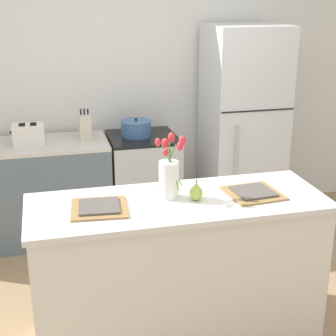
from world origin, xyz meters
TOP-DOWN VIEW (x-y plane):
  - ground_plane at (0.00, 0.00)m, footprint 10.00×10.00m
  - back_wall at (0.00, 2.00)m, footprint 5.20×0.08m
  - kitchen_island at (0.00, 0.00)m, footprint 1.80×0.66m
  - back_counter at (-1.06, 1.60)m, footprint 1.68×0.60m
  - stove_range at (0.10, 1.60)m, footprint 0.60×0.61m
  - refrigerator at (1.05, 1.60)m, footprint 0.68×0.67m
  - flower_vase at (-0.04, 0.06)m, footprint 0.18×0.14m
  - pear_figurine at (0.11, -0.02)m, footprint 0.08×0.08m
  - plate_setting_left at (-0.47, -0.02)m, footprint 0.35×0.35m
  - plate_setting_right at (0.47, -0.02)m, footprint 0.35×0.35m
  - toaster at (-0.88, 1.59)m, footprint 0.28×0.18m
  - cooking_pot at (0.05, 1.63)m, footprint 0.27×0.27m
  - knife_block at (-0.40, 1.62)m, footprint 0.10×0.14m

SIDE VIEW (x-z plane):
  - ground_plane at x=0.00m, z-range 0.00..0.00m
  - stove_range at x=0.10m, z-range 0.00..0.89m
  - back_counter at x=-1.06m, z-range 0.00..0.89m
  - kitchen_island at x=0.00m, z-range 0.00..0.94m
  - refrigerator at x=1.05m, z-range 0.00..1.84m
  - plate_setting_left at x=-0.47m, z-range 0.93..0.96m
  - plate_setting_right at x=0.47m, z-range 0.93..0.96m
  - cooking_pot at x=0.05m, z-range 0.88..1.04m
  - toaster at x=-0.88m, z-range 0.89..1.06m
  - pear_figurine at x=0.11m, z-range 0.92..1.05m
  - knife_block at x=-0.40m, z-range 0.86..1.13m
  - flower_vase at x=-0.04m, z-range 0.88..1.28m
  - back_wall at x=0.00m, z-range 0.00..2.70m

